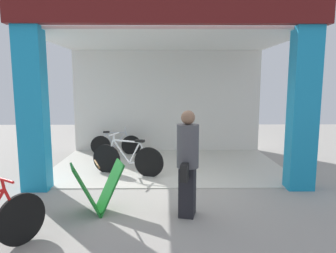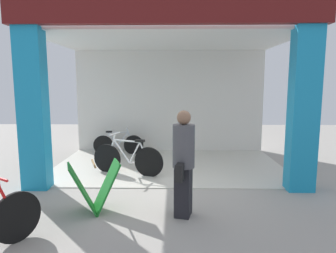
# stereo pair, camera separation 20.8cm
# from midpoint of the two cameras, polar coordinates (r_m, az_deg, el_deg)

# --- Properties ---
(ground_plane) EXTENTS (19.57, 19.57, 0.00)m
(ground_plane) POSITION_cam_midpoint_polar(r_m,az_deg,el_deg) (6.20, -0.88, -11.75)
(ground_plane) COLOR #9E9991
(ground_plane) RESTS_ON ground
(shop_facade) EXTENTS (5.98, 3.88, 3.95)m
(shop_facade) POSITION_cam_midpoint_polar(r_m,az_deg,el_deg) (7.63, -0.87, 8.12)
(shop_facade) COLOR beige
(shop_facade) RESTS_ON ground
(bicycle_inside_0) EXTENTS (1.69, 0.62, 0.97)m
(bicycle_inside_0) POSITION_cam_midpoint_polar(r_m,az_deg,el_deg) (7.06, -8.53, -6.09)
(bicycle_inside_0) COLOR black
(bicycle_inside_0) RESTS_ON ground
(bicycle_inside_1) EXTENTS (1.49, 0.41, 0.82)m
(bicycle_inside_1) POSITION_cam_midpoint_polar(r_m,az_deg,el_deg) (9.11, -10.50, -3.33)
(bicycle_inside_1) COLOR black
(bicycle_inside_1) RESTS_ON ground
(sandwich_board_sign) EXTENTS (0.94, 0.76, 0.84)m
(sandwich_board_sign) POSITION_cam_midpoint_polar(r_m,az_deg,el_deg) (5.17, -14.33, -11.24)
(sandwich_board_sign) COLOR #197226
(sandwich_board_sign) RESTS_ON ground
(pedestrian_1) EXTENTS (0.42, 0.59, 1.70)m
(pedestrian_1) POSITION_cam_midpoint_polar(r_m,az_deg,el_deg) (4.77, 2.47, -6.81)
(pedestrian_1) COLOR black
(pedestrian_1) RESTS_ON ground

